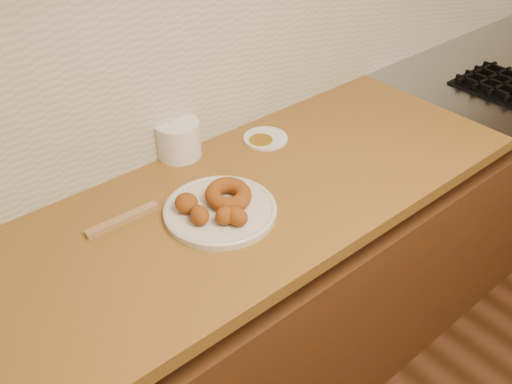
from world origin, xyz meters
The scene contains 10 objects.
base_cabinet centered at (0.00, 1.69, 0.39)m, with size 3.60×0.60×0.77m, color #542B10.
butcher_block centered at (-0.65, 1.69, 0.88)m, with size 2.30×0.62×0.04m, color olive.
backsplash centered at (0.00, 1.99, 1.20)m, with size 3.60×0.02×0.60m, color beige.
donut_plate centered at (-0.41, 1.67, 0.91)m, with size 0.28×0.28×0.02m, color beige.
ring_donut centered at (-0.37, 1.68, 0.94)m, with size 0.12×0.12×0.04m, color #99501A.
fried_dough_chunks centered at (-0.45, 1.65, 0.94)m, with size 0.13×0.19×0.05m.
plastic_tub centered at (-0.34, 1.96, 0.95)m, with size 0.13×0.13×0.11m, color white.
tub_lid centered at (-0.09, 1.87, 0.90)m, with size 0.13×0.13×0.01m, color white.
brass_jar_lid centered at (-0.11, 1.86, 0.91)m, with size 0.07×0.07×0.01m, color gold.
wooden_utensil centered at (-0.61, 1.79, 0.91)m, with size 0.19×0.02×0.01m, color #9D7448.
Camera 1 is at (-1.02, 0.80, 1.76)m, focal length 38.00 mm.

